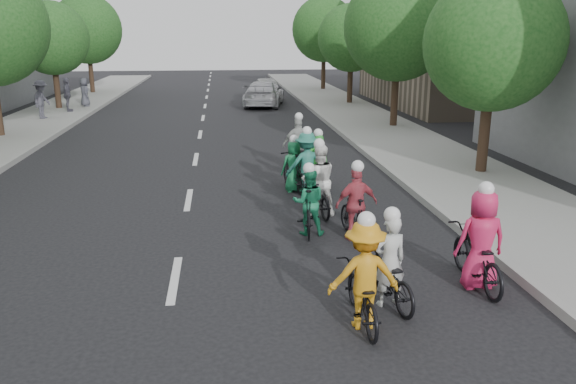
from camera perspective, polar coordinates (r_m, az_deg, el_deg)
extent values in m
plane|color=black|center=(10.28, -11.44, -8.70)|extent=(120.00, 120.00, 0.00)
cube|color=#999993|center=(20.96, -26.13, 2.83)|extent=(0.18, 80.00, 0.18)
cube|color=gray|center=(21.01, 13.04, 4.03)|extent=(4.00, 80.00, 0.15)
cube|color=#999993|center=(20.43, 7.87, 4.01)|extent=(0.18, 80.00, 0.18)
cube|color=gray|center=(36.60, 18.09, 14.71)|extent=(10.00, 14.00, 8.00)
cylinder|color=black|center=(34.69, -22.39, 9.54)|extent=(0.32, 0.32, 2.27)
sphere|color=#194C19|center=(34.56, -22.89, 14.21)|extent=(4.00, 4.00, 4.00)
cylinder|color=black|center=(43.41, -19.34, 11.00)|extent=(0.32, 0.32, 2.48)
sphere|color=#194C19|center=(43.31, -19.75, 15.32)|extent=(4.80, 4.80, 4.80)
cylinder|color=black|center=(18.05, 19.26, 5.11)|extent=(0.32, 0.32, 2.27)
sphere|color=#194C19|center=(17.79, 20.10, 14.12)|extent=(4.00, 4.00, 4.00)
cylinder|color=black|center=(26.33, 10.75, 9.04)|extent=(0.32, 0.32, 2.48)
sphere|color=#194C19|center=(26.16, 11.13, 16.20)|extent=(4.80, 4.80, 4.80)
cylinder|color=black|center=(34.98, 6.30, 10.65)|extent=(0.32, 0.32, 2.27)
sphere|color=#194C19|center=(34.85, 6.44, 15.30)|extent=(4.00, 4.00, 4.00)
cylinder|color=black|center=(43.76, 3.61, 11.86)|extent=(0.32, 0.32, 2.48)
sphere|color=#194C19|center=(43.66, 3.68, 16.17)|extent=(4.80, 4.80, 4.80)
imported|color=black|center=(9.25, 10.02, -8.34)|extent=(0.92, 1.84, 0.92)
imported|color=silver|center=(9.05, 10.29, -6.93)|extent=(0.60, 0.45, 1.50)
sphere|color=white|center=(8.79, 10.53, -2.30)|extent=(0.26, 0.26, 0.26)
imported|color=black|center=(12.20, 2.04, -1.74)|extent=(0.71, 1.82, 1.06)
imported|color=#1B7B51|center=(12.05, 2.12, -1.03)|extent=(0.76, 0.63, 1.44)
sphere|color=white|center=(11.86, 2.16, 2.39)|extent=(0.26, 0.26, 0.26)
imported|color=black|center=(8.57, 7.49, -10.36)|extent=(0.60, 1.71, 0.90)
imported|color=orange|center=(8.33, 7.75, -8.35)|extent=(1.06, 0.61, 1.64)
sphere|color=white|center=(8.02, 7.97, -2.86)|extent=(0.26, 0.26, 0.26)
imported|color=black|center=(11.97, 6.80, -2.53)|extent=(0.69, 1.61, 0.93)
imported|color=#C64654|center=(11.78, 6.97, -1.22)|extent=(0.97, 0.53, 1.57)
sphere|color=white|center=(11.57, 7.10, 2.60)|extent=(0.26, 0.26, 0.26)
imported|color=black|center=(10.22, 18.62, -6.31)|extent=(0.69, 1.93, 1.01)
imported|color=#D82256|center=(10.01, 19.04, -4.60)|extent=(0.85, 0.56, 1.73)
sphere|color=white|center=(9.75, 19.50, 0.29)|extent=(0.26, 0.26, 0.26)
imported|color=black|center=(15.73, 2.97, 2.29)|extent=(0.54, 1.80, 1.08)
imported|color=green|center=(15.58, 3.05, 3.07)|extent=(0.58, 0.38, 1.56)
sphere|color=white|center=(15.43, 3.09, 5.97)|extent=(0.26, 0.26, 0.26)
imported|color=black|center=(13.49, 3.04, -0.36)|extent=(0.82, 1.81, 0.92)
imported|color=white|center=(13.29, 3.14, 1.18)|extent=(0.91, 0.75, 1.72)
sphere|color=white|center=(13.10, 3.20, 4.90)|extent=(0.26, 0.26, 0.26)
imported|color=black|center=(15.14, 1.83, 1.39)|extent=(0.64, 1.53, 0.89)
imported|color=#277664|center=(14.94, 1.90, 2.85)|extent=(1.20, 0.80, 1.73)
sphere|color=white|center=(14.77, 1.94, 6.19)|extent=(0.26, 0.26, 0.26)
imported|color=black|center=(17.85, 1.04, 3.76)|extent=(0.72, 1.88, 0.98)
imported|color=beige|center=(17.68, 1.09, 4.85)|extent=(1.02, 0.46, 1.71)
sphere|color=white|center=(17.54, 1.11, 7.66)|extent=(0.26, 0.26, 0.26)
imported|color=black|center=(15.51, 0.57, 2.10)|extent=(0.83, 1.85, 1.07)
imported|color=#1A7845|center=(15.37, 0.62, 2.66)|extent=(0.77, 0.58, 1.43)
sphere|color=white|center=(15.22, 0.63, 5.36)|extent=(0.26, 0.26, 0.26)
imported|color=#BBBCC1|center=(34.13, -2.46, 9.95)|extent=(3.05, 5.48, 1.50)
imported|color=silver|center=(38.14, -2.26, 10.54)|extent=(1.77, 4.32, 1.46)
imported|color=#4D4C58|center=(30.52, -23.74, 8.61)|extent=(0.95, 1.34, 1.88)
imported|color=#545361|center=(32.82, -21.50, 9.18)|extent=(0.66, 1.12, 1.79)
imported|color=#4F505C|center=(34.94, -19.97, 9.51)|extent=(0.74, 0.91, 1.61)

